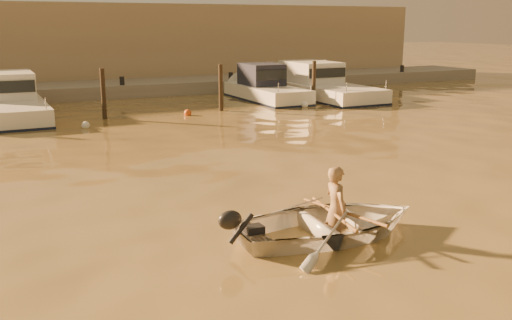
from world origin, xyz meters
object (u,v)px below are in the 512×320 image
person (336,209)px  moored_boat_5 (319,85)px  moored_boat_4 (267,87)px  moored_boat_2 (10,101)px  waterfront_building (59,46)px  dinghy (331,223)px

person → moored_boat_5: bearing=-28.8°
moored_boat_4 → moored_boat_5: same height
moored_boat_2 → waterfront_building: (3.48, 11.00, 1.77)m
moored_boat_2 → moored_boat_5: (14.68, 0.00, 0.00)m
dinghy → waterfront_building: (-0.72, 27.90, 2.16)m
waterfront_building → dinghy: bearing=-88.5°
moored_boat_2 → waterfront_building: 11.67m
moored_boat_4 → waterfront_building: size_ratio=0.14×
waterfront_building → moored_boat_2: bearing=-107.6°
dinghy → moored_boat_4: bearing=-21.0°
moored_boat_2 → moored_boat_4: (11.65, 0.00, 0.00)m
moored_boat_5 → person: bearing=-121.5°
dinghy → moored_boat_2: bearing=16.8°
dinghy → waterfront_building: waterfront_building is taller
waterfront_building → moored_boat_5: bearing=-44.5°
moored_boat_5 → waterfront_building: waterfront_building is taller
person → moored_boat_4: (7.34, 16.90, 0.14)m
dinghy → moored_boat_5: size_ratio=0.39×
moored_boat_5 → moored_boat_4: bearing=180.0°
dinghy → moored_boat_4: size_ratio=0.54×
moored_boat_4 → moored_boat_5: bearing=0.0°
person → moored_boat_2: (-4.31, 16.90, 0.14)m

